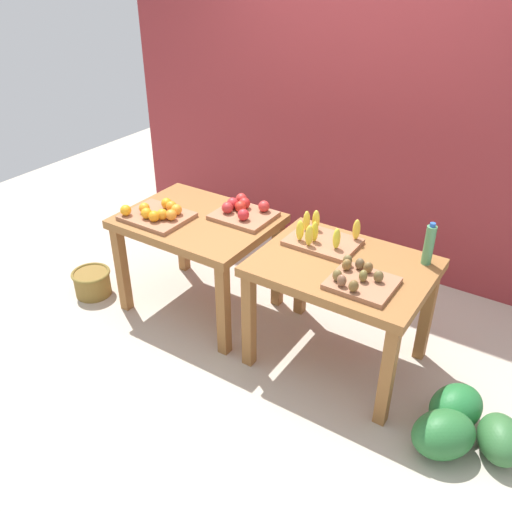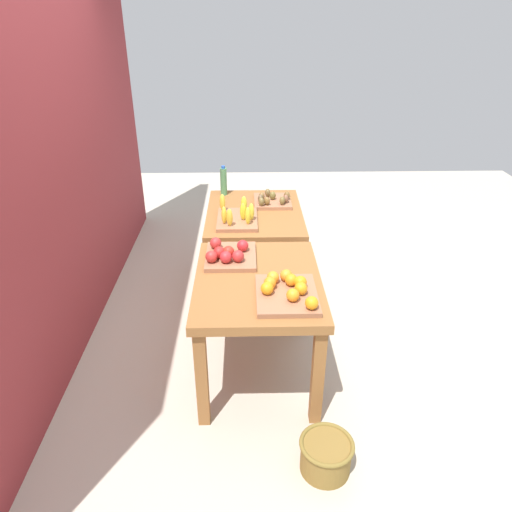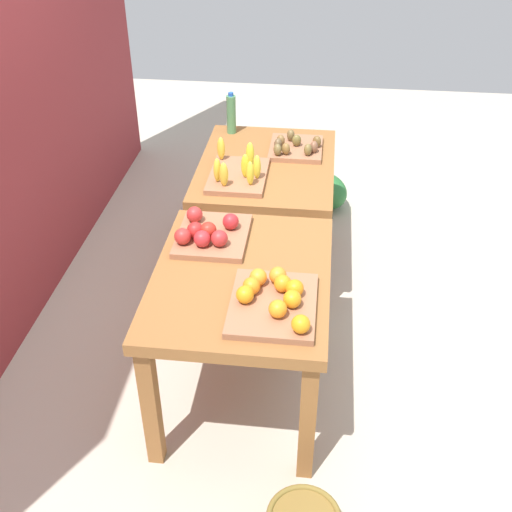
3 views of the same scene
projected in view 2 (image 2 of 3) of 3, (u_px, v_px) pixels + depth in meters
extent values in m
plane|color=#B9AE9C|center=(256.00, 323.00, 3.82)|extent=(8.00, 8.00, 0.00)
cube|color=maroon|center=(51.00, 139.00, 3.10)|extent=(4.40, 0.12, 3.00)
cube|color=brown|center=(258.00, 282.00, 2.99)|extent=(1.04, 0.80, 0.06)
cube|color=brown|center=(318.00, 376.00, 2.76)|extent=(0.07, 0.07, 0.69)
cube|color=brown|center=(301.00, 293.00, 3.58)|extent=(0.07, 0.07, 0.69)
cube|color=brown|center=(202.00, 378.00, 2.75)|extent=(0.07, 0.07, 0.69)
cube|color=brown|center=(211.00, 294.00, 3.56)|extent=(0.07, 0.07, 0.69)
cube|color=brown|center=(254.00, 214.00, 3.98)|extent=(1.04, 0.80, 0.06)
cube|color=brown|center=(298.00, 280.00, 3.75)|extent=(0.07, 0.07, 0.69)
cube|color=brown|center=(288.00, 232.00, 4.57)|extent=(0.07, 0.07, 0.69)
cube|color=brown|center=(213.00, 281.00, 3.74)|extent=(0.07, 0.07, 0.69)
cube|color=brown|center=(219.00, 232.00, 4.56)|extent=(0.07, 0.07, 0.69)
cube|color=#9D6748|center=(287.00, 295.00, 2.77)|extent=(0.44, 0.36, 0.03)
sphere|color=orange|center=(301.00, 289.00, 2.74)|extent=(0.10, 0.10, 0.08)
sphere|color=orange|center=(293.00, 295.00, 2.67)|extent=(0.10, 0.10, 0.08)
sphere|color=orange|center=(267.00, 288.00, 2.74)|extent=(0.08, 0.08, 0.08)
sphere|color=orange|center=(312.00, 303.00, 2.60)|extent=(0.08, 0.08, 0.08)
sphere|color=orange|center=(273.00, 277.00, 2.85)|extent=(0.10, 0.10, 0.08)
sphere|color=orange|center=(270.00, 283.00, 2.79)|extent=(0.09, 0.09, 0.08)
sphere|color=orange|center=(286.00, 275.00, 2.87)|extent=(0.08, 0.08, 0.08)
sphere|color=orange|center=(300.00, 282.00, 2.80)|extent=(0.09, 0.09, 0.08)
sphere|color=orange|center=(291.00, 280.00, 2.82)|extent=(0.10, 0.10, 0.08)
cube|color=#9D6748|center=(231.00, 256.00, 3.20)|extent=(0.40, 0.34, 0.03)
sphere|color=red|center=(238.00, 256.00, 3.09)|extent=(0.11, 0.11, 0.08)
sphere|color=red|center=(228.00, 252.00, 3.15)|extent=(0.11, 0.11, 0.08)
sphere|color=red|center=(226.00, 257.00, 3.08)|extent=(0.09, 0.09, 0.08)
sphere|color=red|center=(216.00, 243.00, 3.26)|extent=(0.10, 0.10, 0.08)
sphere|color=red|center=(219.00, 252.00, 3.14)|extent=(0.11, 0.11, 0.08)
sphere|color=red|center=(243.00, 246.00, 3.23)|extent=(0.11, 0.11, 0.08)
sphere|color=red|center=(211.00, 257.00, 3.08)|extent=(0.11, 0.11, 0.08)
cube|color=#9D6748|center=(237.00, 220.00, 3.77)|extent=(0.44, 0.32, 0.03)
ellipsoid|color=yellow|center=(224.00, 215.00, 3.63)|extent=(0.05, 0.05, 0.14)
ellipsoid|color=yellow|center=(244.00, 204.00, 3.83)|extent=(0.06, 0.06, 0.14)
ellipsoid|color=yellow|center=(230.00, 217.00, 3.59)|extent=(0.05, 0.06, 0.14)
ellipsoid|color=yellow|center=(243.00, 212.00, 3.70)|extent=(0.06, 0.06, 0.14)
ellipsoid|color=yellow|center=(222.00, 202.00, 3.87)|extent=(0.06, 0.07, 0.14)
ellipsoid|color=yellow|center=(248.00, 216.00, 3.62)|extent=(0.06, 0.05, 0.14)
ellipsoid|color=yellow|center=(251.00, 212.00, 3.69)|extent=(0.07, 0.06, 0.14)
cube|color=#9D6748|center=(272.00, 201.00, 4.13)|extent=(0.36, 0.32, 0.03)
ellipsoid|color=brown|center=(267.00, 201.00, 4.00)|extent=(0.07, 0.07, 0.07)
ellipsoid|color=brown|center=(287.00, 196.00, 4.11)|extent=(0.07, 0.07, 0.07)
ellipsoid|color=brown|center=(262.00, 196.00, 4.10)|extent=(0.07, 0.07, 0.07)
ellipsoid|color=brown|center=(286.00, 199.00, 4.04)|extent=(0.07, 0.06, 0.07)
ellipsoid|color=brown|center=(273.00, 196.00, 4.11)|extent=(0.06, 0.06, 0.07)
ellipsoid|color=brown|center=(268.00, 193.00, 4.17)|extent=(0.06, 0.06, 0.07)
ellipsoid|color=brown|center=(282.00, 201.00, 4.00)|extent=(0.06, 0.05, 0.07)
ellipsoid|color=brown|center=(261.00, 202.00, 3.98)|extent=(0.07, 0.07, 0.07)
ellipsoid|color=brown|center=(261.00, 198.00, 4.05)|extent=(0.06, 0.05, 0.07)
cylinder|color=#4C8C59|center=(224.00, 182.00, 4.27)|extent=(0.06, 0.06, 0.25)
cylinder|color=blue|center=(223.00, 167.00, 4.21)|extent=(0.03, 0.03, 0.02)
ellipsoid|color=#326B36|center=(272.00, 227.00, 5.22)|extent=(0.35, 0.39, 0.24)
ellipsoid|color=#247437|center=(265.00, 236.00, 4.98)|extent=(0.37, 0.41, 0.26)
ellipsoid|color=#296D34|center=(288.00, 236.00, 4.98)|extent=(0.44, 0.44, 0.27)
cylinder|color=olive|center=(326.00, 456.00, 2.56)|extent=(0.28, 0.28, 0.19)
torus|color=olive|center=(327.00, 444.00, 2.52)|extent=(0.30, 0.30, 0.02)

